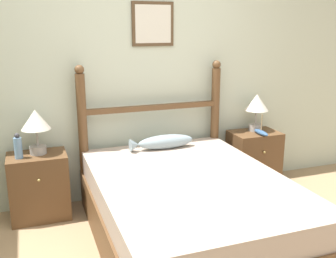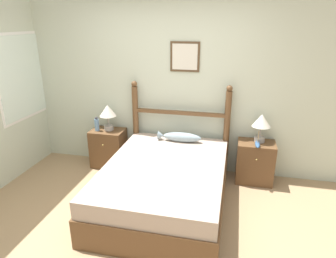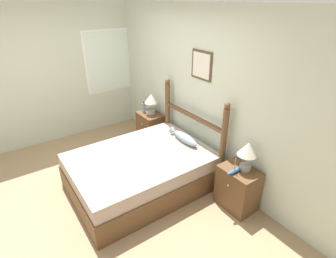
{
  "view_description": "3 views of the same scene",
  "coord_description": "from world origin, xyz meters",
  "px_view_note": "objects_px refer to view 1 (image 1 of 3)",
  "views": [
    {
      "loc": [
        -0.94,
        -2.01,
        1.7
      ],
      "look_at": [
        0.19,
        1.13,
        0.82
      ],
      "focal_mm": 42.0,
      "sensor_mm": 36.0,
      "label": 1
    },
    {
      "loc": [
        0.96,
        -2.52,
        2.21
      ],
      "look_at": [
        0.14,
        1.06,
        0.86
      ],
      "focal_mm": 32.0,
      "sensor_mm": 36.0,
      "label": 2
    },
    {
      "loc": [
        3.06,
        -0.88,
        2.58
      ],
      "look_at": [
        0.24,
        1.1,
        0.86
      ],
      "focal_mm": 28.0,
      "sensor_mm": 36.0,
      "label": 3
    }
  ],
  "objects_px": {
    "nightstand_right": "(254,158)",
    "nightstand_left": "(39,186)",
    "bottle": "(18,147)",
    "table_lamp_left": "(36,123)",
    "fish_pillow": "(163,142)",
    "bed": "(190,210)",
    "table_lamp_right": "(257,106)",
    "model_boat": "(261,132)"
  },
  "relations": [
    {
      "from": "fish_pillow",
      "to": "table_lamp_left",
      "type": "bearing_deg",
      "value": 174.8
    },
    {
      "from": "table_lamp_right",
      "to": "fish_pillow",
      "type": "bearing_deg",
      "value": -173.28
    },
    {
      "from": "nightstand_right",
      "to": "table_lamp_left",
      "type": "relative_size",
      "value": 1.5
    },
    {
      "from": "bottle",
      "to": "fish_pillow",
      "type": "xyz_separation_m",
      "value": [
        1.3,
        -0.03,
        -0.08
      ]
    },
    {
      "from": "nightstand_right",
      "to": "nightstand_left",
      "type": "bearing_deg",
      "value": 180.0
    },
    {
      "from": "nightstand_left",
      "to": "table_lamp_left",
      "type": "bearing_deg",
      "value": 49.99
    },
    {
      "from": "nightstand_left",
      "to": "table_lamp_left",
      "type": "height_order",
      "value": "table_lamp_left"
    },
    {
      "from": "table_lamp_left",
      "to": "fish_pillow",
      "type": "relative_size",
      "value": 0.63
    },
    {
      "from": "fish_pillow",
      "to": "model_boat",
      "type": "bearing_deg",
      "value": -1.9
    },
    {
      "from": "model_boat",
      "to": "fish_pillow",
      "type": "height_order",
      "value": "model_boat"
    },
    {
      "from": "bed",
      "to": "table_lamp_left",
      "type": "bearing_deg",
      "value": 141.59
    },
    {
      "from": "table_lamp_right",
      "to": "model_boat",
      "type": "relative_size",
      "value": 1.69
    },
    {
      "from": "nightstand_left",
      "to": "model_boat",
      "type": "distance_m",
      "value": 2.25
    },
    {
      "from": "table_lamp_right",
      "to": "fish_pillow",
      "type": "xyz_separation_m",
      "value": [
        -1.11,
        -0.13,
        -0.26
      ]
    },
    {
      "from": "bed",
      "to": "nightstand_left",
      "type": "bearing_deg",
      "value": 142.75
    },
    {
      "from": "table_lamp_left",
      "to": "fish_pillow",
      "type": "bearing_deg",
      "value": -5.2
    },
    {
      "from": "model_boat",
      "to": "table_lamp_right",
      "type": "bearing_deg",
      "value": 78.4
    },
    {
      "from": "nightstand_left",
      "to": "table_lamp_right",
      "type": "bearing_deg",
      "value": 1.23
    },
    {
      "from": "nightstand_right",
      "to": "table_lamp_right",
      "type": "distance_m",
      "value": 0.58
    },
    {
      "from": "nightstand_right",
      "to": "model_boat",
      "type": "relative_size",
      "value": 2.52
    },
    {
      "from": "nightstand_right",
      "to": "bottle",
      "type": "xyz_separation_m",
      "value": [
        -2.37,
        -0.05,
        0.4
      ]
    },
    {
      "from": "bed",
      "to": "nightstand_right",
      "type": "bearing_deg",
      "value": 37.25
    },
    {
      "from": "bottle",
      "to": "model_boat",
      "type": "bearing_deg",
      "value": -1.58
    },
    {
      "from": "bed",
      "to": "model_boat",
      "type": "height_order",
      "value": "model_boat"
    },
    {
      "from": "bed",
      "to": "fish_pillow",
      "type": "xyz_separation_m",
      "value": [
        0.04,
        0.77,
        0.35
      ]
    },
    {
      "from": "nightstand_left",
      "to": "table_lamp_right",
      "type": "distance_m",
      "value": 2.33
    },
    {
      "from": "bed",
      "to": "nightstand_left",
      "type": "height_order",
      "value": "nightstand_left"
    },
    {
      "from": "table_lamp_left",
      "to": "nightstand_left",
      "type": "bearing_deg",
      "value": -130.01
    },
    {
      "from": "bed",
      "to": "nightstand_left",
      "type": "relative_size",
      "value": 3.36
    },
    {
      "from": "table_lamp_left",
      "to": "bottle",
      "type": "height_order",
      "value": "table_lamp_left"
    },
    {
      "from": "table_lamp_right",
      "to": "model_boat",
      "type": "height_order",
      "value": "table_lamp_right"
    },
    {
      "from": "model_boat",
      "to": "bed",
      "type": "bearing_deg",
      "value": -146.69
    },
    {
      "from": "table_lamp_right",
      "to": "table_lamp_left",
      "type": "bearing_deg",
      "value": -179.31
    },
    {
      "from": "nightstand_left",
      "to": "model_boat",
      "type": "xyz_separation_m",
      "value": [
        2.23,
        -0.12,
        0.33
      ]
    },
    {
      "from": "table_lamp_left",
      "to": "table_lamp_right",
      "type": "xyz_separation_m",
      "value": [
        2.24,
        0.03,
        0.0
      ]
    },
    {
      "from": "nightstand_left",
      "to": "nightstand_right",
      "type": "relative_size",
      "value": 1.0
    },
    {
      "from": "bottle",
      "to": "model_boat",
      "type": "distance_m",
      "value": 2.37
    },
    {
      "from": "fish_pillow",
      "to": "bed",
      "type": "bearing_deg",
      "value": -92.92
    },
    {
      "from": "bed",
      "to": "table_lamp_right",
      "type": "bearing_deg",
      "value": 38.03
    },
    {
      "from": "bed",
      "to": "table_lamp_right",
      "type": "xyz_separation_m",
      "value": [
        1.15,
        0.9,
        0.6
      ]
    },
    {
      "from": "nightstand_left",
      "to": "bottle",
      "type": "xyz_separation_m",
      "value": [
        -0.14,
        -0.05,
        0.4
      ]
    },
    {
      "from": "bed",
      "to": "table_lamp_left",
      "type": "xyz_separation_m",
      "value": [
        -1.1,
        0.87,
        0.6
      ]
    }
  ]
}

